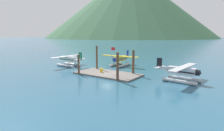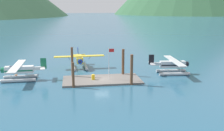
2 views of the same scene
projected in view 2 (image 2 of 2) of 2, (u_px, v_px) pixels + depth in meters
The scene contains 12 objects.
ground_plane at pixel (102, 81), 45.30m from camera, with size 1200.00×1200.00×0.00m, color #285670.
dock_platform at pixel (102, 80), 45.26m from camera, with size 13.45×6.57×0.30m, color #66605B.
piling_near_left at pixel (73, 75), 40.98m from camera, with size 0.42×0.42×4.11m, color brown.
piling_near_right at pixel (132, 70), 42.33m from camera, with size 0.47×0.47×5.09m, color brown.
piling_far_left at pixel (72, 63), 46.57m from camera, with size 0.42×0.42×5.61m, color brown.
piling_far_right at pixel (123, 62), 48.24m from camera, with size 0.50×0.50×5.03m, color brown.
flagpole at pixel (110, 60), 44.30m from camera, with size 0.95×0.10×5.54m.
fuel_drum at pixel (93, 77), 44.83m from camera, with size 0.62×0.62×0.88m.
mooring_buoy at pixel (16, 76), 46.67m from camera, with size 0.75×0.75×0.75m, color orange.
seaplane_yellow_bow_left at pixel (79, 61), 54.46m from camera, with size 10.45×7.98×3.84m.
seaplane_white_port_fwd at pixel (19, 72), 45.20m from camera, with size 7.98×10.42×3.84m.
seaplane_silver_stbd_fwd at pixel (173, 66), 49.55m from camera, with size 7.97×10.48×3.84m.
Camera 2 is at (-4.85, -43.39, 12.48)m, focal length 41.54 mm.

